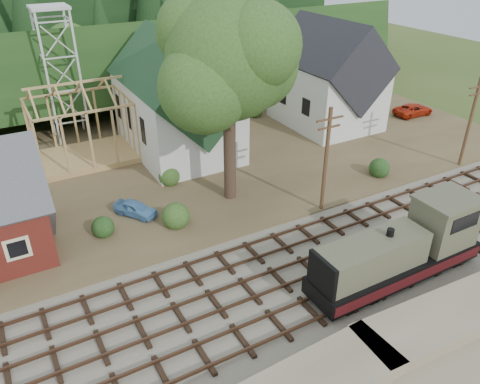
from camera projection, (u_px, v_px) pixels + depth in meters
ground at (280, 283)px, 27.44m from camera, size 140.00×140.00×0.00m
railroad_bed at (280, 282)px, 27.40m from camera, size 64.00×11.00×0.16m
village_flat at (167, 164)px, 41.08m from camera, size 64.00×26.00×0.30m
hillside at (98, 93)px, 59.45m from camera, size 70.00×28.96×12.74m
ridge at (72, 65)px, 71.64m from camera, size 80.00×20.00×12.00m
church at (177, 100)px, 40.75m from camera, size 8.40×15.17×13.00m
farmhouse at (328, 80)px, 47.17m from camera, size 8.40×10.80×10.60m
timber_frame at (82, 128)px, 40.06m from camera, size 8.20×6.20×6.99m
lattice_tower at (54, 34)px, 41.33m from camera, size 3.20×3.20×12.12m
big_tree at (230, 66)px, 31.04m from camera, size 10.90×8.40×14.70m
telegraph_pole_near at (326, 159)px, 32.29m from camera, size 2.20×0.28×8.00m
telegraph_pole_far at (470, 122)px, 38.66m from camera, size 2.20×0.28×8.00m
locomotive at (403, 250)px, 26.88m from camera, size 11.13×2.78×4.48m
car_blue at (135, 208)px, 33.13m from camera, size 2.93×3.39×1.10m
car_red at (413, 110)px, 51.13m from camera, size 4.60×2.21×1.26m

